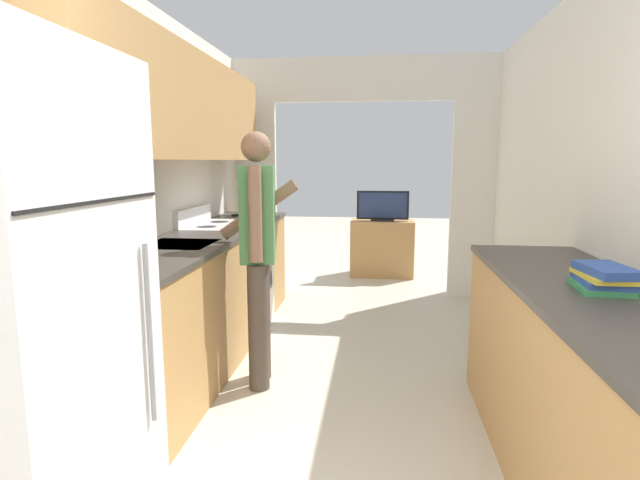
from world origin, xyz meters
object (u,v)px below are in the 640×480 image
refrigerator (17,316)px  knife (238,215)px  range_oven (229,277)px  book_stack (605,278)px  tv_cabinet (382,248)px  television (383,206)px  person (258,253)px

refrigerator → knife: size_ratio=6.45×
range_oven → knife: (-0.10, 0.68, 0.46)m
knife → refrigerator: bearing=-47.4°
refrigerator → book_stack: 2.24m
tv_cabinet → television: size_ratio=1.22×
refrigerator → television: (1.28, 4.68, -0.02)m
range_oven → television: 2.59m
person → tv_cabinet: person is taller
person → book_stack: size_ratio=5.40×
person → television: (0.80, 3.18, 0.02)m
refrigerator → television: bearing=74.7°
refrigerator → tv_cabinet: refrigerator is taller
person → knife: size_ratio=5.74×
person → knife: (-0.60, 1.67, 0.06)m
person → tv_cabinet: (0.80, 3.23, -0.51)m
tv_cabinet → person: bearing=-103.9°
person → tv_cabinet: 3.36m
person → knife: bearing=10.8°
knife → range_oven: bearing=-41.4°
book_stack → refrigerator: bearing=-165.0°
range_oven → book_stack: bearing=-41.2°
range_oven → person: person is taller
refrigerator → television: 4.85m
book_stack → tv_cabinet: (-0.88, 4.14, -0.61)m
range_oven → knife: size_ratio=3.74×
tv_cabinet → refrigerator: bearing=-105.2°
range_oven → person: bearing=-62.9°
refrigerator → book_stack: bearing=15.0°
refrigerator → knife: (-0.12, 3.17, 0.01)m
range_oven → knife: bearing=98.2°
range_oven → person: 1.19m
range_oven → book_stack: (2.18, -1.91, 0.50)m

